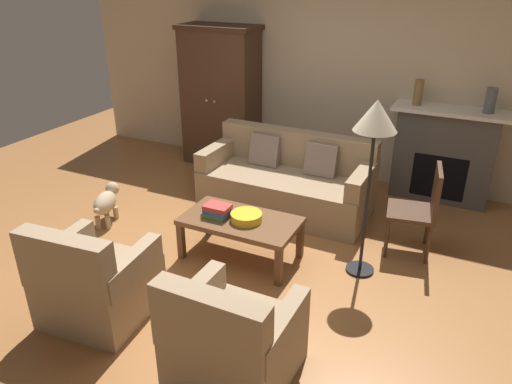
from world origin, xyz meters
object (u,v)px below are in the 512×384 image
armchair_near_right (232,342)px  coffee_table (241,224)px  side_chair_wooden (422,205)px  fireplace (443,154)px  mantel_vase_bronze (418,92)px  fruit_bowl (246,217)px  armchair_near_left (95,283)px  mantel_vase_slate (491,100)px  book_stack (217,211)px  couch (287,183)px  dog (106,202)px  floor_lamp (375,126)px  armoire (221,97)px

armchair_near_right → coffee_table: bearing=115.4°
coffee_table → side_chair_wooden: side_chair_wooden is taller
fireplace → mantel_vase_bronze: bearing=-177.3°
fruit_bowl → armchair_near_left: armchair_near_left is taller
fireplace → mantel_vase_bronze: 0.79m
fireplace → armchair_near_right: bearing=-103.7°
armchair_near_right → mantel_vase_slate: bearing=70.7°
book_stack → side_chair_wooden: size_ratio=0.29×
couch → fruit_bowl: size_ratio=6.52×
armchair_near_right → side_chair_wooden: side_chair_wooden is taller
dog → armchair_near_right: bearing=-30.9°
armchair_near_right → side_chair_wooden: size_ratio=0.98×
armchair_near_right → floor_lamp: (0.45, 1.66, 1.08)m
fireplace → armchair_near_right: (-0.88, -3.61, -0.25)m
book_stack → mantel_vase_slate: 3.21m
couch → mantel_vase_slate: 2.38m
coffee_table → armchair_near_right: 1.54m
couch → side_chair_wooden: 1.57m
book_stack → floor_lamp: (1.33, 0.33, 0.92)m
couch → floor_lamp: (1.12, -0.90, 1.08)m
mantel_vase_bronze → mantel_vase_slate: 0.76m
couch → book_stack: size_ratio=7.31×
floor_lamp → dog: (-2.76, -0.28, -1.15)m
fruit_bowl → mantel_vase_slate: (1.85, 2.21, 0.80)m
coffee_table → armchair_near_right: size_ratio=1.25×
armoire → armchair_near_right: (2.07, -3.54, -0.63)m
side_chair_wooden → mantel_vase_bronze: bearing=104.3°
fireplace → mantel_vase_slate: (0.38, -0.02, 0.69)m
mantel_vase_bronze → armchair_near_left: bearing=-117.2°
couch → armchair_near_left: size_ratio=2.20×
couch → mantel_vase_slate: (1.93, 1.03, 0.94)m
mantel_vase_bronze → side_chair_wooden: mantel_vase_bronze is taller
couch → armchair_near_right: armchair_near_right is taller
armchair_near_right → dog: (-2.31, 1.39, -0.07)m
side_chair_wooden → floor_lamp: (-0.40, -0.56, 0.89)m
book_stack → mantel_vase_bronze: bearing=58.6°
fireplace → armoire: armoire is taller
armchair_near_right → mantel_vase_bronze: bearing=82.1°
mantel_vase_slate → armchair_near_right: size_ratio=0.31×
fruit_bowl → side_chair_wooden: bearing=30.4°
book_stack → side_chair_wooden: side_chair_wooden is taller
coffee_table → fruit_bowl: bearing=-7.2°
dog → floor_lamp: bearing=5.7°
book_stack → armchair_near_left: bearing=-108.4°
fireplace → coffee_table: bearing=-124.7°
mantel_vase_bronze → side_chair_wooden: (0.35, -1.37, -0.75)m
couch → mantel_vase_bronze: size_ratio=6.65×
armchair_near_left → armoire: bearing=102.9°
fireplace → mantel_vase_bronze: (-0.38, -0.02, 0.70)m
dog → book_stack: bearing=-2.0°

